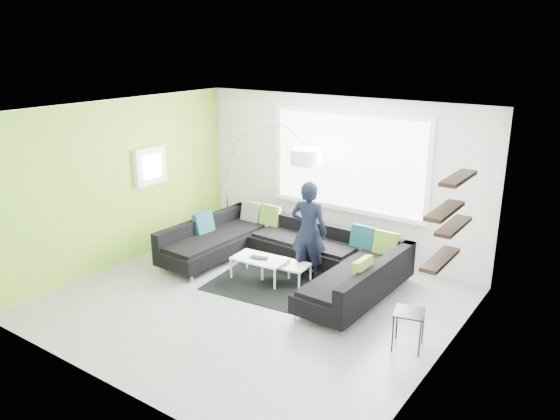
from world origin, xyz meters
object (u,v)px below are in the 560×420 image
object	(u,v)px
sectional_sofa	(281,257)
coffee_table	(273,269)
arc_lamp	(226,177)
person	(309,231)
side_table	(408,330)
laptop	(258,259)

from	to	relation	value
sectional_sofa	coffee_table	xyz separation A→B (m)	(-0.02, -0.19, -0.16)
sectional_sofa	arc_lamp	size ratio (longest dim) A/B	1.57
coffee_table	person	xyz separation A→B (m)	(0.43, 0.38, 0.63)
arc_lamp	side_table	bearing A→B (deg)	-13.05
person	laptop	distance (m)	0.92
coffee_table	laptop	distance (m)	0.31
coffee_table	laptop	size ratio (longest dim) A/B	3.28
arc_lamp	side_table	size ratio (longest dim) A/B	4.71
laptop	person	bearing A→B (deg)	28.27
coffee_table	laptop	xyz separation A→B (m)	(-0.18, -0.15, 0.19)
sectional_sofa	side_table	distance (m)	2.68
coffee_table	side_table	world-z (taller)	side_table
arc_lamp	laptop	distance (m)	2.36
side_table	person	distance (m)	2.44
sectional_sofa	side_table	bearing A→B (deg)	-16.93
person	arc_lamp	bearing A→B (deg)	-30.70
coffee_table	arc_lamp	distance (m)	2.49
sectional_sofa	laptop	size ratio (longest dim) A/B	10.91
person	laptop	size ratio (longest dim) A/B	4.78
sectional_sofa	person	world-z (taller)	person
laptop	coffee_table	bearing A→B (deg)	27.79
coffee_table	person	distance (m)	0.85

